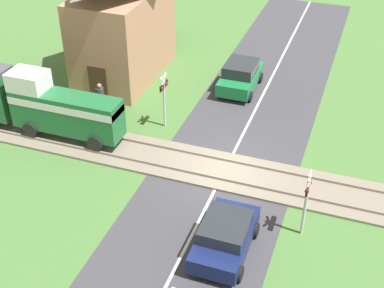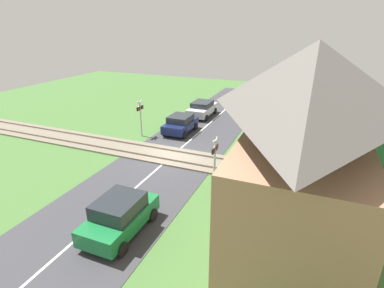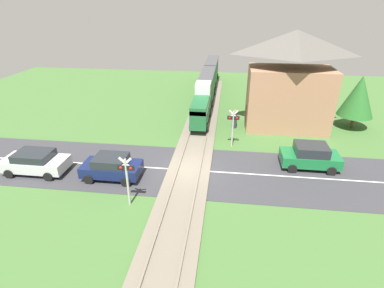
# 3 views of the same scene
# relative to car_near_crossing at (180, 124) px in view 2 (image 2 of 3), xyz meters

# --- Properties ---
(ground_plane) EXTENTS (60.00, 60.00, 0.00)m
(ground_plane) POSITION_rel_car_near_crossing_xyz_m (4.71, 1.44, -0.78)
(ground_plane) COLOR #426B33
(road_surface) EXTENTS (48.00, 6.40, 0.02)m
(road_surface) POSITION_rel_car_near_crossing_xyz_m (4.71, 1.44, -0.77)
(road_surface) COLOR #38383D
(road_surface) RESTS_ON ground_plane
(track_bed) EXTENTS (2.80, 48.00, 0.24)m
(track_bed) POSITION_rel_car_near_crossing_xyz_m (4.71, 1.44, -0.71)
(track_bed) COLOR #756B5B
(track_bed) RESTS_ON ground_plane
(car_near_crossing) EXTENTS (3.63, 1.99, 1.49)m
(car_near_crossing) POSITION_rel_car_near_crossing_xyz_m (0.00, 0.00, 0.00)
(car_near_crossing) COLOR #141E4C
(car_near_crossing) RESTS_ON ground_plane
(car_far_side) EXTENTS (3.75, 2.01, 1.65)m
(car_far_side) POSITION_rel_car_near_crossing_xyz_m (12.64, 2.88, 0.07)
(car_far_side) COLOR #197038
(car_far_side) RESTS_ON ground_plane
(car_behind_queue) EXTENTS (4.07, 2.00, 1.47)m
(car_behind_queue) POSITION_rel_car_near_crossing_xyz_m (-5.12, -0.00, -0.00)
(car_behind_queue) COLOR silver
(car_behind_queue) RESTS_ON ground_plane
(crossing_signal_west_approach) EXTENTS (0.90, 0.18, 2.96)m
(crossing_signal_west_approach) POSITION_rel_car_near_crossing_xyz_m (1.94, -2.57, 1.12)
(crossing_signal_west_approach) COLOR #B7B7B7
(crossing_signal_west_approach) RESTS_ON ground_plane
(crossing_signal_east_approach) EXTENTS (0.90, 0.18, 2.96)m
(crossing_signal_east_approach) POSITION_rel_car_near_crossing_xyz_m (7.49, 5.45, 1.12)
(crossing_signal_east_approach) COLOR #B7B7B7
(crossing_signal_east_approach) RESTS_ON ground_plane
(station_building) EXTENTS (7.31, 4.13, 8.13)m
(station_building) POSITION_rel_car_near_crossing_xyz_m (12.06, 9.83, 3.21)
(station_building) COLOR #AD7A5B
(station_building) RESTS_ON ground_plane
(pedestrian_by_station) EXTENTS (0.42, 0.42, 1.68)m
(pedestrian_by_station) POSITION_rel_car_near_crossing_xyz_m (7.69, 9.20, -0.01)
(pedestrian_by_station) COLOR #333338
(pedestrian_by_station) RESTS_ON ground_plane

